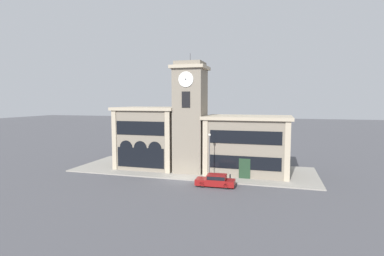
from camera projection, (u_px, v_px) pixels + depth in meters
ground_plane at (180, 180)px, 39.57m from camera, size 300.00×300.00×0.00m
sidewalk_kerb at (193, 169)px, 45.43m from camera, size 35.78×12.24×0.15m
clock_tower at (190, 118)px, 43.45m from camera, size 4.91×4.91×17.22m
town_hall_left_wing at (151, 137)px, 47.21m from camera, size 9.88×8.25×9.50m
town_hall_right_wing at (248, 144)px, 43.16m from camera, size 12.18×8.25×8.32m
parked_car_near at (216, 180)px, 36.59m from camera, size 4.82×2.00×1.49m
street_lamp at (209, 150)px, 38.82m from camera, size 0.36×0.36×6.10m
bollard at (230, 178)px, 38.00m from camera, size 0.18×0.18×1.06m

